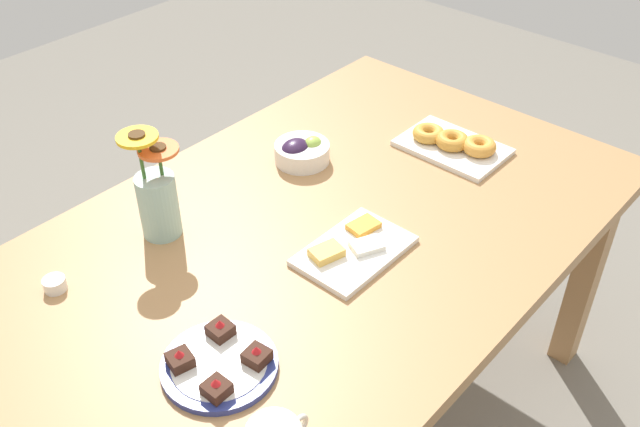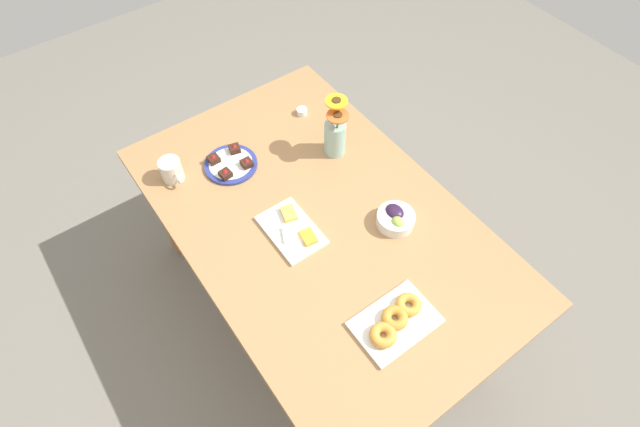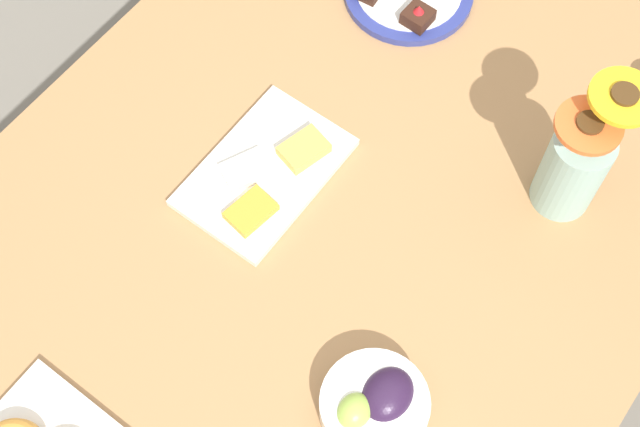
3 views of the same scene
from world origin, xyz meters
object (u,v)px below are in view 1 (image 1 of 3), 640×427
at_px(cheese_platter, 353,249).
at_px(dining_table, 320,255).
at_px(flower_vase, 157,199).
at_px(croissant_platter, 453,144).
at_px(jam_cup_honey, 55,284).
at_px(dessert_plate, 219,364).
at_px(grape_bowl, 302,151).

bearing_deg(cheese_platter, dining_table, 80.49).
xyz_separation_m(dining_table, flower_vase, (-0.26, 0.26, 0.18)).
relative_size(croissant_platter, jam_cup_honey, 5.83).
bearing_deg(dining_table, dessert_plate, -162.42).
distance_m(cheese_platter, jam_cup_honey, 0.64).
height_order(grape_bowl, croissant_platter, grape_bowl).
bearing_deg(dining_table, cheese_platter, -99.51).
height_order(grape_bowl, cheese_platter, grape_bowl).
distance_m(croissant_platter, flower_vase, 0.81).
xyz_separation_m(croissant_platter, flower_vase, (-0.75, 0.31, 0.08)).
relative_size(grape_bowl, dessert_plate, 0.66).
relative_size(grape_bowl, croissant_platter, 0.52).
height_order(grape_bowl, flower_vase, flower_vase).
height_order(cheese_platter, jam_cup_honey, cheese_platter).
bearing_deg(jam_cup_honey, cheese_platter, -37.92).
height_order(dining_table, flower_vase, flower_vase).
xyz_separation_m(grape_bowl, croissant_platter, (0.31, -0.27, -0.01)).
bearing_deg(cheese_platter, grape_bowl, 59.67).
bearing_deg(dessert_plate, cheese_platter, 3.19).
height_order(grape_bowl, dessert_plate, grape_bowl).
bearing_deg(flower_vase, croissant_platter, -22.41).
relative_size(cheese_platter, dessert_plate, 1.18).
xyz_separation_m(croissant_platter, jam_cup_honey, (-1.02, 0.33, -0.00)).
distance_m(grape_bowl, jam_cup_honey, 0.71).
bearing_deg(dessert_plate, jam_cup_honey, 101.46).
distance_m(dining_table, croissant_platter, 0.51).
bearing_deg(jam_cup_honey, croissant_platter, -17.73).
relative_size(grape_bowl, jam_cup_honey, 3.04).
distance_m(dining_table, cheese_platter, 0.15).
bearing_deg(flower_vase, jam_cup_honey, 176.32).
distance_m(jam_cup_honey, dessert_plate, 0.43).
bearing_deg(flower_vase, grape_bowl, -4.94).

